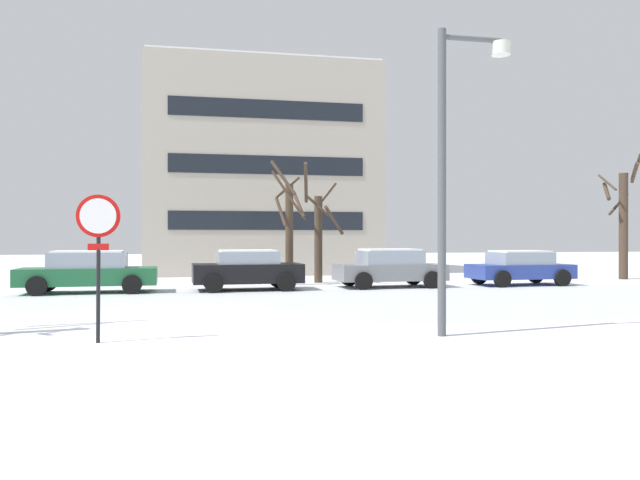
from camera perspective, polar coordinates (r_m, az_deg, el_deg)
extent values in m
plane|color=white|center=(13.77, -15.56, -7.56)|extent=(120.00, 120.00, 0.00)
cube|color=silver|center=(17.21, -14.70, -6.00)|extent=(80.00, 8.95, 0.00)
cylinder|color=black|center=(11.67, -19.75, -3.54)|extent=(0.07, 0.16, 2.20)
cylinder|color=red|center=(11.65, -19.75, 2.10)|extent=(0.76, 0.03, 0.76)
cylinder|color=white|center=(11.64, -19.76, 2.10)|extent=(0.62, 0.03, 0.62)
cube|color=red|center=(11.64, -19.75, -0.61)|extent=(0.36, 0.03, 0.12)
cylinder|color=white|center=(11.66, -19.75, 2.34)|extent=(0.42, 0.03, 0.42)
cylinder|color=#4C4F54|center=(11.95, 11.17, 5.21)|extent=(0.16, 0.16, 5.81)
cylinder|color=#4C4F54|center=(12.73, 13.80, 17.55)|extent=(1.20, 0.10, 0.10)
cylinder|color=silver|center=(12.94, 16.31, 16.56)|extent=(0.36, 0.36, 0.25)
cube|color=#1E6038|center=(22.38, -20.54, -3.15)|extent=(4.55, 1.90, 0.58)
cube|color=#8C99A8|center=(22.35, -20.54, -1.75)|extent=(2.53, 1.68, 0.52)
cube|color=white|center=(22.34, -20.54, -1.00)|extent=(2.30, 1.55, 0.06)
cylinder|color=black|center=(23.14, -16.69, -3.63)|extent=(0.65, 0.25, 0.64)
cylinder|color=black|center=(21.38, -16.94, -3.94)|extent=(0.65, 0.25, 0.64)
cylinder|color=black|center=(23.48, -23.82, -3.58)|extent=(0.65, 0.25, 0.64)
cylinder|color=black|center=(21.75, -24.65, -3.88)|extent=(0.65, 0.25, 0.64)
cube|color=black|center=(22.20, -6.71, -3.05)|extent=(3.90, 1.95, 0.67)
cube|color=#8C99A8|center=(22.18, -6.71, -1.62)|extent=(2.17, 1.74, 0.43)
cube|color=white|center=(22.17, -6.71, -0.99)|extent=(1.98, 1.60, 0.06)
cylinder|color=black|center=(23.31, -3.94, -3.59)|extent=(0.65, 0.25, 0.64)
cylinder|color=black|center=(21.50, -3.11, -3.91)|extent=(0.65, 0.25, 0.64)
cylinder|color=black|center=(23.02, -10.08, -3.64)|extent=(0.65, 0.25, 0.64)
cylinder|color=black|center=(21.19, -9.77, -3.97)|extent=(0.65, 0.25, 0.64)
cube|color=slate|center=(23.46, 6.43, -2.96)|extent=(4.13, 1.94, 0.60)
cube|color=#8C99A8|center=(23.44, 6.43, -1.60)|extent=(2.30, 1.73, 0.52)
cube|color=white|center=(23.43, 6.43, -0.88)|extent=(2.09, 1.59, 0.06)
cylinder|color=black|center=(24.80, 8.58, -3.37)|extent=(0.65, 0.25, 0.64)
cylinder|color=black|center=(23.12, 10.29, -3.63)|extent=(0.65, 0.25, 0.64)
cylinder|color=black|center=(23.93, 2.70, -3.50)|extent=(0.65, 0.25, 0.64)
cylinder|color=black|center=(22.19, 4.03, -3.78)|extent=(0.65, 0.25, 0.64)
cube|color=#283D93|center=(25.62, 17.93, -2.76)|extent=(4.00, 1.91, 0.55)
cube|color=#8C99A8|center=(25.60, 17.93, -1.60)|extent=(2.23, 1.70, 0.48)
cube|color=white|center=(25.59, 17.93, -1.00)|extent=(2.03, 1.57, 0.06)
cylinder|color=black|center=(27.07, 19.25, -3.08)|extent=(0.65, 0.25, 0.64)
cylinder|color=black|center=(25.59, 21.43, -3.27)|extent=(0.65, 0.25, 0.64)
cylinder|color=black|center=(25.77, 14.46, -3.24)|extent=(0.65, 0.25, 0.64)
cylinder|color=black|center=(24.21, 16.46, -3.46)|extent=(0.65, 0.25, 0.64)
cylinder|color=#423326|center=(25.75, -0.15, 0.06)|extent=(0.34, 0.34, 3.60)
cylinder|color=#423326|center=(25.41, 1.31, 1.82)|extent=(1.11, 1.28, 1.18)
cylinder|color=#423326|center=(25.57, -1.89, 3.11)|extent=(0.28, 1.70, 1.18)
cylinder|color=#423326|center=(25.30, -0.26, 3.22)|extent=(1.05, 0.41, 0.96)
cylinder|color=#423326|center=(26.17, 0.68, 4.22)|extent=(0.65, 0.98, 0.94)
cylinder|color=#423326|center=(31.04, 26.17, 1.15)|extent=(0.39, 0.39, 4.78)
cylinder|color=#423326|center=(31.36, 27.12, 5.89)|extent=(0.53, 1.16, 1.23)
cylinder|color=#423326|center=(30.78, 24.94, 4.83)|extent=(0.33, 1.55, 0.88)
cylinder|color=#423326|center=(31.27, 27.00, 5.66)|extent=(0.59, 0.98, 0.77)
cylinder|color=#423326|center=(31.45, 25.79, 2.99)|extent=(0.97, 0.28, 1.04)
cylinder|color=#423326|center=(31.00, 24.89, 4.10)|extent=(0.86, 1.38, 0.93)
cylinder|color=#423326|center=(24.42, -2.85, 0.50)|extent=(0.32, 0.32, 3.98)
cylinder|color=#423326|center=(24.97, -3.00, 4.84)|extent=(1.00, 0.11, 0.91)
cylinder|color=#423326|center=(24.09, -3.41, 5.76)|extent=(0.99, 0.77, 1.41)
cylinder|color=#423326|center=(24.27, -3.63, 2.59)|extent=(0.41, 0.85, 1.18)
cylinder|color=#423326|center=(24.50, -1.31, 5.29)|extent=(0.41, 1.41, 1.50)
cylinder|color=#423326|center=(23.92, -3.08, 4.38)|extent=(1.21, 0.48, 1.75)
cube|color=#B2A899|center=(34.50, -5.62, 6.07)|extent=(11.82, 8.60, 10.79)
cube|color=white|center=(35.47, -5.62, 14.85)|extent=(11.59, 8.42, 0.10)
cube|color=black|center=(30.03, -4.79, 1.79)|extent=(9.46, 0.04, 0.90)
cube|color=black|center=(30.23, -4.79, 6.90)|extent=(9.46, 0.04, 0.90)
cube|color=black|center=(30.66, -4.80, 11.92)|extent=(9.46, 0.04, 0.90)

